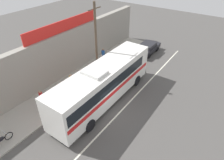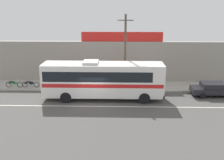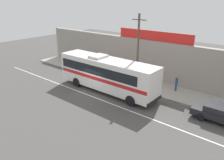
{
  "view_description": "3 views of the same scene",
  "coord_description": "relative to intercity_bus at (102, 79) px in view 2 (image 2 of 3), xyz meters",
  "views": [
    {
      "loc": [
        -10.05,
        -7.24,
        11.73
      ],
      "look_at": [
        1.46,
        0.77,
        2.14
      ],
      "focal_mm": 31.31,
      "sensor_mm": 36.0,
      "label": 1
    },
    {
      "loc": [
        2.39,
        -22.77,
        8.95
      ],
      "look_at": [
        1.75,
        0.86,
        2.03
      ],
      "focal_mm": 41.62,
      "sensor_mm": 36.0,
      "label": 2
    },
    {
      "loc": [
        14.96,
        -15.06,
        9.5
      ],
      "look_at": [
        1.08,
        1.85,
        1.13
      ],
      "focal_mm": 34.9,
      "sensor_mm": 36.0,
      "label": 3
    }
  ],
  "objects": [
    {
      "name": "ground_plane",
      "position": [
        -0.8,
        -1.23,
        -2.07
      ],
      "size": [
        70.0,
        70.0,
        0.0
      ],
      "primitive_type": "plane",
      "color": "#4F4C49"
    },
    {
      "name": "sidewalk_slab",
      "position": [
        -0.8,
        3.97,
        -2.0
      ],
      "size": [
        30.0,
        3.6,
        0.14
      ],
      "primitive_type": "cube",
      "color": "#A8A399",
      "rests_on": "ground_plane"
    },
    {
      "name": "storefront_facade",
      "position": [
        -0.8,
        6.12,
        0.33
      ],
      "size": [
        30.0,
        0.7,
        4.8
      ],
      "primitive_type": "cube",
      "color": "gray",
      "rests_on": "ground_plane"
    },
    {
      "name": "storefront_billboard",
      "position": [
        1.93,
        6.12,
        3.28
      ],
      "size": [
        9.4,
        0.12,
        1.1
      ],
      "primitive_type": "cube",
      "color": "red",
      "rests_on": "storefront_facade"
    },
    {
      "name": "road_center_stripe",
      "position": [
        -0.8,
        -2.03,
        -2.06
      ],
      "size": [
        30.0,
        0.14,
        0.01
      ],
      "primitive_type": "cube",
      "color": "silver",
      "rests_on": "ground_plane"
    },
    {
      "name": "intercity_bus",
      "position": [
        0.0,
        0.0,
        0.0
      ],
      "size": [
        11.53,
        2.67,
        3.78
      ],
      "color": "white",
      "rests_on": "ground_plane"
    },
    {
      "name": "parked_car",
      "position": [
        11.17,
        1.16,
        -1.33
      ],
      "size": [
        4.44,
        1.9,
        1.37
      ],
      "color": "black",
      "rests_on": "ground_plane"
    },
    {
      "name": "utility_pole",
      "position": [
        2.23,
        2.44,
        2.15
      ],
      "size": [
        1.6,
        0.22,
        7.87
      ],
      "color": "brown",
      "rests_on": "sidewalk_slab"
    },
    {
      "name": "motorcycle_blue",
      "position": [
        -8.11,
        2.98,
        -1.5
      ],
      "size": [
        1.88,
        0.56,
        0.94
      ],
      "color": "black",
      "rests_on": "sidewalk_slab"
    },
    {
      "name": "motorcycle_black",
      "position": [
        -9.93,
        2.92,
        -1.5
      ],
      "size": [
        1.87,
        0.56,
        0.94
      ],
      "color": "black",
      "rests_on": "sidewalk_slab"
    },
    {
      "name": "pedestrian_by_curb",
      "position": [
        -0.33,
        3.65,
        -1.01
      ],
      "size": [
        0.3,
        0.48,
        1.58
      ],
      "color": "black",
      "rests_on": "sidewalk_slab"
    },
    {
      "name": "pedestrian_near_shop",
      "position": [
        5.89,
        4.48,
        -0.98
      ],
      "size": [
        0.3,
        0.48,
        1.63
      ],
      "color": "navy",
      "rests_on": "sidewalk_slab"
    },
    {
      "name": "pedestrian_far_left",
      "position": [
        -3.68,
        3.9,
        -0.97
      ],
      "size": [
        0.3,
        0.48,
        1.64
      ],
      "color": "black",
      "rests_on": "sidewalk_slab"
    }
  ]
}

